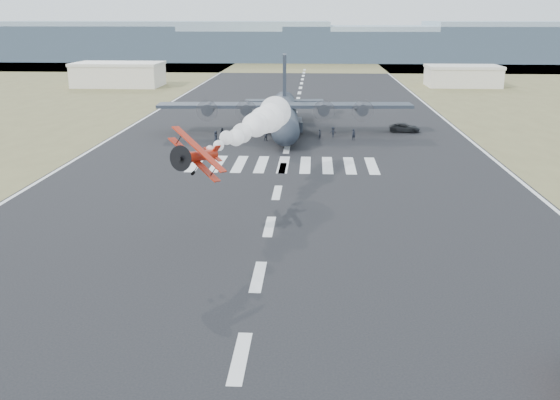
# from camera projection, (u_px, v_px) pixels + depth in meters

# --- Properties ---
(ground) EXTENTS (500.00, 500.00, 0.00)m
(ground) POSITION_uv_depth(u_px,v_px,m) (240.00, 358.00, 37.01)
(ground) COLOR black
(ground) RESTS_ON ground
(scrub_far) EXTENTS (500.00, 80.00, 0.00)m
(scrub_far) POSITION_uv_depth(u_px,v_px,m) (306.00, 65.00, 257.14)
(scrub_far) COLOR brown
(scrub_far) RESTS_ON ground
(runway_markings) EXTENTS (60.00, 260.00, 0.01)m
(runway_markings) POSITION_uv_depth(u_px,v_px,m) (287.00, 149.00, 94.43)
(runway_markings) COLOR silver
(runway_markings) RESTS_ON ground
(ridge_seg_b) EXTENTS (150.00, 50.00, 15.00)m
(ridge_seg_b) POSITION_uv_depth(u_px,v_px,m) (29.00, 42.00, 290.78)
(ridge_seg_b) COLOR gray
(ridge_seg_b) RESTS_ON ground
(ridge_seg_c) EXTENTS (150.00, 50.00, 17.00)m
(ridge_seg_c) POSITION_uv_depth(u_px,v_px,m) (166.00, 40.00, 286.96)
(ridge_seg_c) COLOR gray
(ridge_seg_c) RESTS_ON ground
(ridge_seg_d) EXTENTS (150.00, 50.00, 13.00)m
(ridge_seg_d) POSITION_uv_depth(u_px,v_px,m) (307.00, 45.00, 284.00)
(ridge_seg_d) COLOR gray
(ridge_seg_d) RESTS_ON ground
(ridge_seg_e) EXTENTS (150.00, 50.00, 15.00)m
(ridge_seg_e) POSITION_uv_depth(u_px,v_px,m) (452.00, 43.00, 280.19)
(ridge_seg_e) COLOR gray
(ridge_seg_e) RESTS_ON ground
(hangar_left) EXTENTS (24.50, 14.50, 6.70)m
(hangar_left) POSITION_uv_depth(u_px,v_px,m) (119.00, 74.00, 177.64)
(hangar_left) COLOR beige
(hangar_left) RESTS_ON ground
(hangar_right) EXTENTS (20.50, 12.50, 5.90)m
(hangar_right) POSITION_uv_depth(u_px,v_px,m) (463.00, 76.00, 177.22)
(hangar_right) COLOR beige
(hangar_right) RESTS_ON ground
(aerobatic_biplane) EXTENTS (5.19, 5.67, 4.69)m
(aerobatic_biplane) POSITION_uv_depth(u_px,v_px,m) (197.00, 156.00, 53.74)
(aerobatic_biplane) COLOR #B8110C
(smoke_trail) EXTENTS (6.95, 23.08, 3.85)m
(smoke_trail) POSITION_uv_depth(u_px,v_px,m) (265.00, 119.00, 71.95)
(smoke_trail) COLOR white
(transport_aircraft) EXTENTS (43.29, 35.63, 12.50)m
(transport_aircraft) POSITION_uv_depth(u_px,v_px,m) (285.00, 113.00, 108.26)
(transport_aircraft) COLOR #212832
(transport_aircraft) RESTS_ON ground
(support_vehicle) EXTENTS (5.55, 3.15, 1.46)m
(support_vehicle) POSITION_uv_depth(u_px,v_px,m) (405.00, 128.00, 108.45)
(support_vehicle) COLOR black
(support_vehicle) RESTS_ON ground
(crew_a) EXTENTS (0.87, 0.84, 1.84)m
(crew_a) POSITION_uv_depth(u_px,v_px,m) (354.00, 135.00, 101.24)
(crew_a) COLOR black
(crew_a) RESTS_ON ground
(crew_b) EXTENTS (0.97, 0.82, 1.70)m
(crew_b) POSITION_uv_depth(u_px,v_px,m) (266.00, 136.00, 100.77)
(crew_b) COLOR black
(crew_b) RESTS_ON ground
(crew_c) EXTENTS (1.19, 0.69, 1.74)m
(crew_c) POSITION_uv_depth(u_px,v_px,m) (333.00, 132.00, 103.70)
(crew_c) COLOR black
(crew_c) RESTS_ON ground
(crew_d) EXTENTS (1.06, 0.56, 1.79)m
(crew_d) POSITION_uv_depth(u_px,v_px,m) (239.00, 132.00, 103.82)
(crew_d) COLOR black
(crew_d) RESTS_ON ground
(crew_e) EXTENTS (0.53, 0.87, 1.77)m
(crew_e) POSITION_uv_depth(u_px,v_px,m) (216.00, 136.00, 99.93)
(crew_e) COLOR black
(crew_e) RESTS_ON ground
(crew_f) EXTENTS (1.01, 1.63, 1.67)m
(crew_f) POSITION_uv_depth(u_px,v_px,m) (285.00, 138.00, 98.67)
(crew_f) COLOR black
(crew_f) RESTS_ON ground
(crew_g) EXTENTS (0.68, 0.73, 1.60)m
(crew_g) POSITION_uv_depth(u_px,v_px,m) (320.00, 134.00, 102.08)
(crew_g) COLOR black
(crew_g) RESTS_ON ground
(crew_h) EXTENTS (0.97, 0.89, 1.70)m
(crew_h) POSITION_uv_depth(u_px,v_px,m) (222.00, 133.00, 103.02)
(crew_h) COLOR black
(crew_h) RESTS_ON ground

